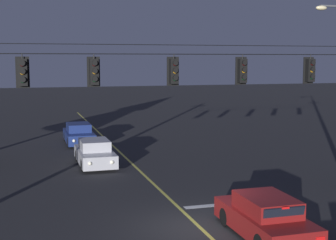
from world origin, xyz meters
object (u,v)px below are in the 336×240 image
object	(u,v)px
car_oncoming_lead	(95,153)
car_oncoming_trailing	(79,134)
traffic_light_centre	(174,71)
traffic_light_leftmost	(23,72)
traffic_light_right_inner	(243,71)
traffic_light_left_inner	(94,72)
traffic_light_rightmost	(310,70)
car_waiting_near_lane	(265,218)

from	to	relation	value
car_oncoming_lead	car_oncoming_trailing	distance (m)	7.28
car_oncoming_lead	traffic_light_centre	bearing A→B (deg)	-76.67
traffic_light_leftmost	traffic_light_centre	bearing A→B (deg)	0.00
car_oncoming_trailing	traffic_light_right_inner	bearing A→B (deg)	-72.50
traffic_light_leftmost	traffic_light_left_inner	size ratio (longest dim) A/B	1.00
traffic_light_leftmost	traffic_light_rightmost	distance (m)	11.61
car_waiting_near_lane	car_oncoming_lead	world-z (taller)	same
traffic_light_centre	car_oncoming_lead	world-z (taller)	traffic_light_centre
traffic_light_right_inner	traffic_light_rightmost	bearing A→B (deg)	0.00
traffic_light_centre	traffic_light_left_inner	bearing A→B (deg)	180.00
traffic_light_leftmost	car_oncoming_trailing	world-z (taller)	traffic_light_leftmost
traffic_light_left_inner	traffic_light_centre	distance (m)	3.08
traffic_light_centre	car_oncoming_lead	bearing A→B (deg)	103.33
traffic_light_leftmost	car_waiting_near_lane	distance (m)	9.74
car_waiting_near_lane	traffic_light_left_inner	bearing A→B (deg)	138.04
car_waiting_near_lane	car_oncoming_lead	size ratio (longest dim) A/B	0.98
traffic_light_centre	car_oncoming_lead	xyz separation A→B (m)	(-1.97, 8.29, -4.64)
traffic_light_left_inner	car_oncoming_trailing	bearing A→B (deg)	86.11
traffic_light_rightmost	traffic_light_right_inner	bearing A→B (deg)	180.00
traffic_light_left_inner	car_oncoming_lead	bearing A→B (deg)	82.32
traffic_light_leftmost	traffic_light_rightmost	bearing A→B (deg)	0.00
traffic_light_rightmost	car_waiting_near_lane	distance (m)	7.64
traffic_light_leftmost	traffic_light_centre	distance (m)	5.62
traffic_light_leftmost	traffic_light_right_inner	size ratio (longest dim) A/B	1.00
traffic_light_right_inner	car_oncoming_trailing	bearing A→B (deg)	107.50
traffic_light_left_inner	car_waiting_near_lane	distance (m)	7.99
traffic_light_leftmost	traffic_light_centre	world-z (taller)	same
traffic_light_leftmost	car_oncoming_lead	distance (m)	10.18
car_oncoming_trailing	traffic_light_leftmost	bearing A→B (deg)	-102.99
traffic_light_left_inner	traffic_light_right_inner	world-z (taller)	same
traffic_light_right_inner	car_waiting_near_lane	xyz separation A→B (m)	(-1.13, -4.35, -4.64)
traffic_light_left_inner	traffic_light_right_inner	size ratio (longest dim) A/B	1.00
traffic_light_right_inner	traffic_light_centre	bearing A→B (deg)	180.00
traffic_light_centre	car_waiting_near_lane	bearing A→B (deg)	-68.02
traffic_light_rightmost	car_oncoming_lead	xyz separation A→B (m)	(-7.96, 8.29, -4.64)
traffic_light_left_inner	traffic_light_centre	bearing A→B (deg)	0.00
car_waiting_near_lane	traffic_light_rightmost	bearing A→B (deg)	45.75
traffic_light_centre	car_oncoming_lead	distance (m)	9.71
traffic_light_right_inner	traffic_light_left_inner	bearing A→B (deg)	180.00
traffic_light_leftmost	traffic_light_centre	xyz separation A→B (m)	(5.62, 0.00, 0.00)
traffic_light_centre	car_oncoming_lead	size ratio (longest dim) A/B	0.28
traffic_light_rightmost	car_oncoming_trailing	size ratio (longest dim) A/B	0.28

